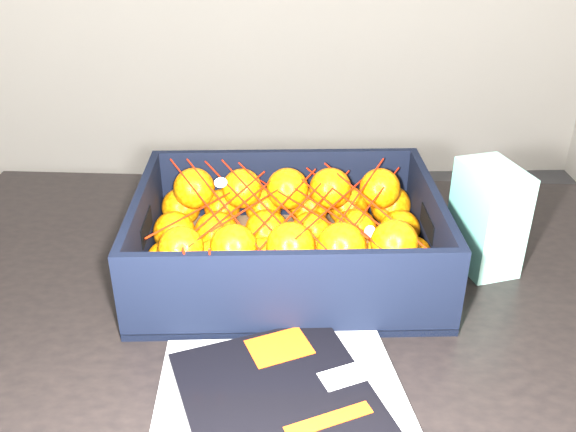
{
  "coord_description": "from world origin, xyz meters",
  "views": [
    {
      "loc": [
        0.32,
        -1.05,
        1.29
      ],
      "look_at": [
        0.34,
        -0.26,
        0.86
      ],
      "focal_mm": 39.43,
      "sensor_mm": 36.0,
      "label": 1
    }
  ],
  "objects_px": {
    "magazine_stack": "(284,418)",
    "table": "(284,348)",
    "produce_crate": "(287,247)",
    "retail_carton": "(487,218)"
  },
  "relations": [
    {
      "from": "retail_carton",
      "to": "table",
      "type": "bearing_deg",
      "value": 179.81
    },
    {
      "from": "magazine_stack",
      "to": "produce_crate",
      "type": "xyz_separation_m",
      "value": [
        0.01,
        0.31,
        0.03
      ]
    },
    {
      "from": "produce_crate",
      "to": "retail_carton",
      "type": "bearing_deg",
      "value": 1.87
    },
    {
      "from": "magazine_stack",
      "to": "table",
      "type": "bearing_deg",
      "value": 88.96
    },
    {
      "from": "table",
      "to": "produce_crate",
      "type": "bearing_deg",
      "value": 84.4
    },
    {
      "from": "table",
      "to": "produce_crate",
      "type": "distance_m",
      "value": 0.15
    },
    {
      "from": "produce_crate",
      "to": "table",
      "type": "bearing_deg",
      "value": -95.6
    },
    {
      "from": "table",
      "to": "retail_carton",
      "type": "bearing_deg",
      "value": 14.21
    },
    {
      "from": "magazine_stack",
      "to": "retail_carton",
      "type": "relative_size",
      "value": 2.04
    },
    {
      "from": "magazine_stack",
      "to": "produce_crate",
      "type": "height_order",
      "value": "produce_crate"
    }
  ]
}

